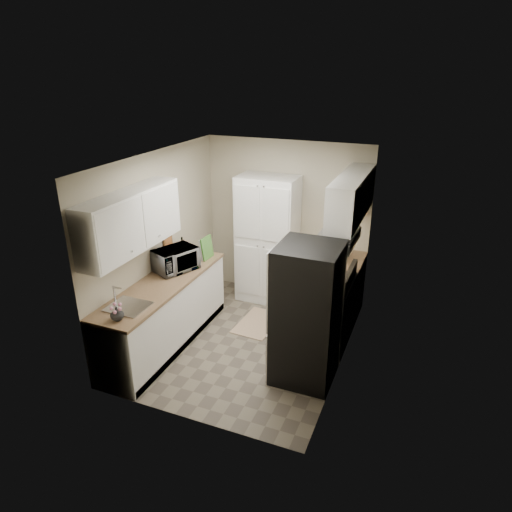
{
  "coord_description": "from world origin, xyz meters",
  "views": [
    {
      "loc": [
        2.12,
        -4.89,
        3.51
      ],
      "look_at": [
        0.08,
        0.15,
        1.23
      ],
      "focal_mm": 32.0,
      "sensor_mm": 36.0,
      "label": 1
    }
  ],
  "objects": [
    {
      "name": "cutting_board",
      "position": [
        -0.82,
        0.48,
        1.08
      ],
      "size": [
        0.04,
        0.26,
        0.33
      ],
      "primitive_type": "cube",
      "rotation": [
        0.0,
        0.0,
        -0.06
      ],
      "color": "#438230",
      "rests_on": "countertop_left"
    },
    {
      "name": "fruit_basket",
      "position": [
        0.93,
        1.15,
        1.17
      ],
      "size": [
        0.3,
        0.3,
        0.1
      ],
      "primitive_type": null,
      "rotation": [
        0.0,
        0.0,
        0.26
      ],
      "color": "#E24408",
      "rests_on": "toaster_oven"
    },
    {
      "name": "countertop_right",
      "position": [
        0.99,
        1.19,
        0.9
      ],
      "size": [
        0.63,
        0.83,
        0.04
      ],
      "primitive_type": "cube",
      "color": "#846647",
      "rests_on": "base_cabinet_right"
    },
    {
      "name": "microwave",
      "position": [
        -1.02,
        -0.04,
        1.08
      ],
      "size": [
        0.58,
        0.67,
        0.31
      ],
      "primitive_type": "imported",
      "rotation": [
        0.0,
        0.0,
        1.16
      ],
      "color": "silver",
      "rests_on": "countertop_left"
    },
    {
      "name": "room_shell",
      "position": [
        -0.02,
        -0.01,
        1.63
      ],
      "size": [
        2.64,
        3.24,
        2.52
      ],
      "color": "#B1A78F",
      "rests_on": "ground"
    },
    {
      "name": "refrigerator",
      "position": [
        0.94,
        -0.41,
        0.85
      ],
      "size": [
        0.7,
        0.72,
        1.7
      ],
      "primitive_type": "cube",
      "color": "#B7B7BC",
      "rests_on": "ground"
    },
    {
      "name": "ground",
      "position": [
        0.0,
        0.0,
        0.0
      ],
      "size": [
        3.2,
        3.2,
        0.0
      ],
      "primitive_type": "plane",
      "color": "#665B4C",
      "rests_on": "ground"
    },
    {
      "name": "kitchen_mat",
      "position": [
        -0.03,
        0.49,
        0.01
      ],
      "size": [
        0.56,
        0.84,
        0.01
      ],
      "primitive_type": "cube",
      "rotation": [
        0.0,
        0.0,
        -0.06
      ],
      "color": "tan",
      "rests_on": "ground"
    },
    {
      "name": "toaster_oven",
      "position": [
        0.93,
        1.17,
        1.02
      ],
      "size": [
        0.3,
        0.37,
        0.2
      ],
      "primitive_type": "cube",
      "rotation": [
        0.0,
        0.0,
        0.09
      ],
      "color": "#B5B6BA",
      "rests_on": "countertop_right"
    },
    {
      "name": "flower_vase",
      "position": [
        -0.93,
        -1.43,
        1.0
      ],
      "size": [
        0.16,
        0.16,
        0.15
      ],
      "primitive_type": "imported",
      "rotation": [
        0.0,
        0.0,
        -0.1
      ],
      "color": "silver",
      "rests_on": "countertop_left"
    },
    {
      "name": "pantry_cabinet",
      "position": [
        -0.2,
        1.32,
        1.0
      ],
      "size": [
        0.9,
        0.55,
        2.0
      ],
      "primitive_type": "cube",
      "color": "white",
      "rests_on": "ground"
    },
    {
      "name": "countertop_left",
      "position": [
        -0.99,
        -0.43,
        0.9
      ],
      "size": [
        0.63,
        2.33,
        0.04
      ],
      "primitive_type": "cube",
      "color": "#846647",
      "rests_on": "base_cabinet_left"
    },
    {
      "name": "electric_range",
      "position": [
        0.97,
        0.39,
        0.48
      ],
      "size": [
        0.71,
        0.78,
        1.13
      ],
      "color": "#B7B7BC",
      "rests_on": "ground"
    },
    {
      "name": "wine_bottle",
      "position": [
        -1.14,
        0.34,
        1.07
      ],
      "size": [
        0.08,
        0.08,
        0.3
      ],
      "primitive_type": "cylinder",
      "color": "black",
      "rests_on": "countertop_left"
    },
    {
      "name": "base_cabinet_right",
      "position": [
        0.99,
        1.19,
        0.44
      ],
      "size": [
        0.6,
        0.8,
        0.88
      ],
      "primitive_type": "cube",
      "color": "white",
      "rests_on": "ground"
    },
    {
      "name": "base_cabinet_left",
      "position": [
        -0.99,
        -0.43,
        0.44
      ],
      "size": [
        0.6,
        2.3,
        0.88
      ],
      "primitive_type": "cube",
      "color": "white",
      "rests_on": "ground"
    }
  ]
}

